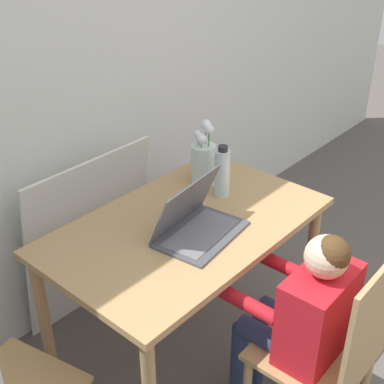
{
  "coord_description": "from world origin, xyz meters",
  "views": [
    {
      "loc": [
        -1.53,
        0.26,
        1.96
      ],
      "look_at": [
        -0.18,
        1.45,
        0.93
      ],
      "focal_mm": 50.0,
      "sensor_mm": 36.0,
      "label": 1
    }
  ],
  "objects_px": {
    "chair_occupied": "(331,353)",
    "laptop": "(195,221)",
    "flower_vase": "(203,160)",
    "person_seated": "(303,312)",
    "water_bottle": "(222,172)"
  },
  "relations": [
    {
      "from": "chair_occupied",
      "to": "laptop",
      "type": "relative_size",
      "value": 2.32
    },
    {
      "from": "flower_vase",
      "to": "person_seated",
      "type": "bearing_deg",
      "value": -111.76
    },
    {
      "from": "laptop",
      "to": "water_bottle",
      "type": "distance_m",
      "value": 0.33
    },
    {
      "from": "flower_vase",
      "to": "water_bottle",
      "type": "relative_size",
      "value": 1.27
    },
    {
      "from": "laptop",
      "to": "person_seated",
      "type": "bearing_deg",
      "value": -91.65
    },
    {
      "from": "chair_occupied",
      "to": "water_bottle",
      "type": "height_order",
      "value": "water_bottle"
    },
    {
      "from": "chair_occupied",
      "to": "water_bottle",
      "type": "relative_size",
      "value": 3.81
    },
    {
      "from": "chair_occupied",
      "to": "flower_vase",
      "type": "distance_m",
      "value": 1.0
    },
    {
      "from": "person_seated",
      "to": "laptop",
      "type": "height_order",
      "value": "laptop"
    },
    {
      "from": "chair_occupied",
      "to": "flower_vase",
      "type": "height_order",
      "value": "flower_vase"
    },
    {
      "from": "flower_vase",
      "to": "water_bottle",
      "type": "distance_m",
      "value": 0.14
    },
    {
      "from": "person_seated",
      "to": "water_bottle",
      "type": "xyz_separation_m",
      "value": [
        0.26,
        0.6,
        0.27
      ]
    },
    {
      "from": "chair_occupied",
      "to": "flower_vase",
      "type": "bearing_deg",
      "value": -109.78
    },
    {
      "from": "chair_occupied",
      "to": "laptop",
      "type": "bearing_deg",
      "value": -86.58
    },
    {
      "from": "chair_occupied",
      "to": "water_bottle",
      "type": "xyz_separation_m",
      "value": [
        0.26,
        0.73,
        0.4
      ]
    }
  ]
}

